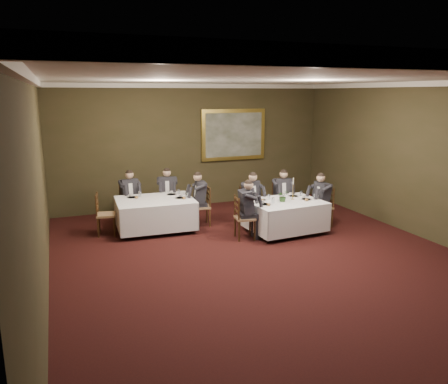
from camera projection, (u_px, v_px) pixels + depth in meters
ground at (271, 265)px, 8.42m from camera, size 10.00×10.00×0.00m
ceiling at (276, 78)px, 7.64m from camera, size 8.00×10.00×0.10m
back_wall at (193, 146)px, 12.57m from camera, size 8.00×0.10×3.50m
left_wall at (38, 194)px, 6.62m from camera, size 0.10×10.00×3.50m
right_wall at (438, 164)px, 9.44m from camera, size 0.10×10.00×3.50m
crown_molding at (276, 82)px, 7.65m from camera, size 8.00×10.00×0.12m
table_main at (285, 214)px, 10.32m from camera, size 1.80×1.42×0.67m
table_second at (155, 212)px, 10.50m from camera, size 1.89×1.47×0.67m
chair_main_backleft at (250, 214)px, 10.94m from camera, size 0.54×0.53×1.00m
diner_main_backleft at (250, 205)px, 10.88m from camera, size 0.52×0.57×1.35m
chair_main_backright at (281, 210)px, 11.33m from camera, size 0.50×0.48×1.00m
diner_main_backright at (282, 201)px, 11.26m from camera, size 0.47×0.54×1.35m
chair_main_endleft at (244, 226)px, 9.91m from camera, size 0.48×0.50×1.00m
diner_main_endleft at (245, 217)px, 9.86m from camera, size 0.53×0.47×1.35m
chair_main_endright at (322, 215)px, 10.81m from camera, size 0.45×0.46×1.00m
diner_main_endright at (322, 207)px, 10.75m from camera, size 0.50×0.44×1.35m
chair_sec_backleft at (130, 211)px, 11.25m from camera, size 0.50×0.48×1.00m
diner_sec_backleft at (130, 202)px, 11.19m from camera, size 0.46×0.53×1.35m
chair_sec_backright at (168, 207)px, 11.56m from camera, size 0.52×0.51×1.00m
diner_sec_backright at (168, 199)px, 11.50m from camera, size 0.50×0.56×1.35m
chair_sec_endright at (202, 214)px, 10.90m from camera, size 0.48×0.50×1.00m
diner_sec_endright at (201, 206)px, 10.85m from camera, size 0.53×0.47×1.35m
chair_sec_endleft at (106, 223)px, 10.17m from camera, size 0.49×0.50×1.00m
centerpiece at (283, 196)px, 10.19m from camera, size 0.30×0.28×0.28m
candlestick at (293, 191)px, 10.37m from camera, size 0.08×0.08×0.54m
place_setting_table_main at (262, 198)px, 10.41m from camera, size 0.33×0.31×0.14m
place_setting_table_second at (134, 196)px, 10.67m from camera, size 0.33×0.31×0.14m
painting at (234, 135)px, 12.89m from camera, size 1.99×0.09×1.50m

